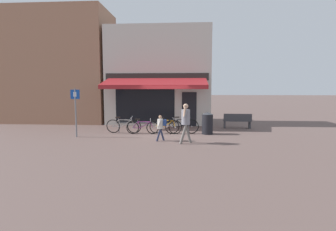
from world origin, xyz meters
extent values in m
plane|color=brown|center=(0.00, 0.00, 0.00)|extent=(160.00, 160.00, 0.00)
cube|color=beige|center=(-0.67, 3.92, 3.13)|extent=(6.71, 3.00, 6.26)
cube|color=black|center=(-1.41, 2.40, 1.25)|extent=(3.69, 0.04, 2.20)
cube|color=black|center=(1.34, 2.40, 1.05)|extent=(0.90, 0.04, 2.10)
cube|color=#282623|center=(-0.67, 2.40, 3.04)|extent=(6.38, 0.06, 0.44)
cube|color=maroon|center=(-0.67, 1.42, 2.72)|extent=(6.04, 2.01, 0.50)
cube|color=maroon|center=(-0.67, 0.42, 2.39)|extent=(6.04, 0.03, 0.20)
cube|color=#9E7056|center=(-7.77, 4.42, 3.82)|extent=(7.07, 4.00, 7.64)
cylinder|color=#47494F|center=(-0.54, -0.29, 0.55)|extent=(3.78, 0.04, 0.04)
cylinder|color=#47494F|center=(-2.38, -0.29, 0.28)|extent=(0.04, 0.04, 0.55)
cylinder|color=#47494F|center=(1.30, -0.29, 0.28)|extent=(0.04, 0.04, 0.55)
torus|color=black|center=(-1.53, -0.47, 0.36)|extent=(0.73, 0.15, 0.73)
cylinder|color=#9E9EA3|center=(-1.53, -0.47, 0.36)|extent=(0.07, 0.07, 0.08)
torus|color=black|center=(-2.64, -0.45, 0.36)|extent=(0.73, 0.15, 0.73)
cylinder|color=#9E9EA3|center=(-2.64, -0.45, 0.36)|extent=(0.07, 0.07, 0.08)
cylinder|color=#BCB7B2|center=(-1.95, -0.48, 0.52)|extent=(0.62, 0.09, 0.39)
cylinder|color=#BCB7B2|center=(-1.99, -0.51, 0.71)|extent=(0.69, 0.04, 0.05)
cylinder|color=#BCB7B2|center=(-2.29, -0.48, 0.53)|extent=(0.13, 0.09, 0.38)
cylinder|color=#BCB7B2|center=(-2.45, -0.45, 0.35)|extent=(0.39, 0.04, 0.05)
cylinder|color=#BCB7B2|center=(-2.49, -0.48, 0.54)|extent=(0.34, 0.09, 0.38)
cylinder|color=#BCB7B2|center=(-1.59, -0.49, 0.53)|extent=(0.16, 0.09, 0.35)
cylinder|color=#9E9EA3|center=(-2.35, -0.51, 0.76)|extent=(0.06, 0.04, 0.11)
cube|color=black|center=(-2.36, -0.52, 0.83)|extent=(0.24, 0.11, 0.06)
cylinder|color=#9E9EA3|center=(-1.65, -0.52, 0.77)|extent=(0.03, 0.04, 0.14)
cylinder|color=#9E9EA3|center=(-1.65, -0.53, 0.84)|extent=(0.03, 0.52, 0.09)
torus|color=black|center=(-0.55, -0.55, 0.32)|extent=(0.65, 0.11, 0.65)
cylinder|color=#9E9EA3|center=(-0.55, -0.55, 0.32)|extent=(0.08, 0.07, 0.07)
torus|color=black|center=(-1.57, -0.64, 0.32)|extent=(0.65, 0.11, 0.65)
cylinder|color=#9E9EA3|center=(-1.57, -0.64, 0.32)|extent=(0.08, 0.07, 0.07)
cylinder|color=#892D7A|center=(-0.94, -0.59, 0.46)|extent=(0.57, 0.08, 0.35)
cylinder|color=#892D7A|center=(-0.97, -0.59, 0.63)|extent=(0.63, 0.09, 0.05)
cylinder|color=#892D7A|center=(-1.25, -0.62, 0.47)|extent=(0.11, 0.05, 0.34)
cylinder|color=#892D7A|center=(-1.39, -0.63, 0.31)|extent=(0.36, 0.07, 0.05)
cylinder|color=#892D7A|center=(-1.43, -0.63, 0.48)|extent=(0.31, 0.06, 0.34)
cylinder|color=#892D7A|center=(-0.60, -0.56, 0.47)|extent=(0.15, 0.05, 0.31)
cylinder|color=#9E9EA3|center=(-1.30, -0.62, 0.69)|extent=(0.06, 0.03, 0.11)
cube|color=black|center=(-1.32, -0.63, 0.76)|extent=(0.25, 0.12, 0.05)
cylinder|color=#9E9EA3|center=(-0.66, -0.57, 0.69)|extent=(0.03, 0.03, 0.14)
cylinder|color=#9E9EA3|center=(-0.66, -0.57, 0.76)|extent=(0.07, 0.52, 0.03)
torus|color=black|center=(0.61, -0.46, 0.35)|extent=(0.72, 0.25, 0.70)
cylinder|color=#9E9EA3|center=(0.61, -0.46, 0.35)|extent=(0.08, 0.08, 0.08)
torus|color=black|center=(-0.40, -0.31, 0.35)|extent=(0.72, 0.25, 0.70)
cylinder|color=#9E9EA3|center=(-0.40, -0.31, 0.35)|extent=(0.08, 0.08, 0.08)
cylinder|color=orange|center=(0.23, -0.38, 0.50)|extent=(0.57, 0.07, 0.37)
cylinder|color=orange|center=(0.20, -0.35, 0.68)|extent=(0.63, 0.13, 0.05)
cylinder|color=orange|center=(-0.08, -0.33, 0.51)|extent=(0.11, 0.11, 0.37)
cylinder|color=orange|center=(-0.22, -0.34, 0.34)|extent=(0.36, 0.09, 0.05)
cylinder|color=orange|center=(-0.26, -0.31, 0.52)|extent=(0.31, 0.04, 0.36)
cylinder|color=orange|center=(0.56, -0.43, 0.51)|extent=(0.15, 0.11, 0.34)
cylinder|color=#9E9EA3|center=(-0.13, -0.29, 0.74)|extent=(0.06, 0.05, 0.11)
cube|color=black|center=(-0.14, -0.28, 0.81)|extent=(0.25, 0.14, 0.06)
cylinder|color=#9E9EA3|center=(0.51, -0.39, 0.74)|extent=(0.03, 0.05, 0.14)
cylinder|color=#9E9EA3|center=(0.51, -0.38, 0.81)|extent=(0.10, 0.52, 0.10)
torus|color=black|center=(1.45, -0.31, 0.37)|extent=(0.74, 0.14, 0.74)
cylinder|color=#9E9EA3|center=(1.45, -0.31, 0.37)|extent=(0.08, 0.07, 0.07)
torus|color=black|center=(0.44, -0.42, 0.37)|extent=(0.74, 0.14, 0.74)
cylinder|color=#9E9EA3|center=(0.44, -0.42, 0.37)|extent=(0.08, 0.07, 0.07)
cylinder|color=black|center=(1.07, -0.35, 0.53)|extent=(0.57, 0.10, 0.39)
cylinder|color=black|center=(1.03, -0.34, 0.73)|extent=(0.62, 0.10, 0.05)
cylinder|color=black|center=(0.76, -0.38, 0.54)|extent=(0.11, 0.04, 0.39)
cylinder|color=black|center=(0.62, -0.40, 0.36)|extent=(0.36, 0.07, 0.05)
cylinder|color=black|center=(0.58, -0.40, 0.55)|extent=(0.31, 0.08, 0.39)
cylinder|color=black|center=(1.39, -0.31, 0.54)|extent=(0.14, 0.04, 0.36)
cylinder|color=#9E9EA3|center=(0.70, -0.38, 0.79)|extent=(0.05, 0.02, 0.11)
cube|color=black|center=(0.69, -0.38, 0.86)|extent=(0.25, 0.13, 0.05)
cylinder|color=#9E9EA3|center=(1.34, -0.31, 0.79)|extent=(0.03, 0.03, 0.14)
cylinder|color=#9E9EA3|center=(1.34, -0.31, 0.86)|extent=(0.08, 0.52, 0.04)
cylinder|color=slate|center=(1.05, -2.88, 0.40)|extent=(0.36, 0.17, 0.84)
cylinder|color=slate|center=(1.25, -2.65, 0.40)|extent=(0.36, 0.17, 0.84)
cylinder|color=gray|center=(1.15, -2.76, 1.13)|extent=(0.42, 0.42, 0.64)
sphere|color=tan|center=(1.15, -2.76, 1.58)|extent=(0.21, 0.21, 0.21)
cylinder|color=gray|center=(1.21, -2.54, 1.12)|extent=(0.30, 0.21, 0.57)
cylinder|color=gray|center=(1.13, -2.99, 1.27)|extent=(0.22, 0.21, 0.29)
cylinder|color=tan|center=(1.10, -2.98, 1.36)|extent=(0.13, 0.20, 0.43)
cube|color=black|center=(1.12, -2.93, 1.56)|extent=(0.03, 0.07, 0.14)
cylinder|color=#282D47|center=(-0.04, -2.40, 0.27)|extent=(0.25, 0.12, 0.57)
cylinder|color=#282D47|center=(0.09, -2.23, 0.27)|extent=(0.25, 0.12, 0.57)
cylinder|color=beige|center=(0.03, -2.32, 0.76)|extent=(0.30, 0.30, 0.43)
sphere|color=#A87A5B|center=(0.03, -2.32, 1.08)|extent=(0.14, 0.14, 0.14)
cylinder|color=beige|center=(0.07, -2.16, 0.76)|extent=(0.21, 0.15, 0.39)
cylinder|color=beige|center=(-0.01, -2.47, 0.76)|extent=(0.21, 0.15, 0.39)
cube|color=navy|center=(0.22, -2.29, 0.82)|extent=(0.17, 0.24, 0.26)
cylinder|color=black|center=(2.25, -0.40, 0.51)|extent=(0.56, 0.56, 1.01)
cone|color=#33353A|center=(2.25, -0.40, 1.07)|extent=(0.57, 0.57, 0.11)
cylinder|color=slate|center=(-4.10, -1.67, 1.17)|extent=(0.07, 0.07, 2.33)
cube|color=#14429E|center=(-4.10, -1.68, 2.05)|extent=(0.44, 0.02, 0.44)
cube|color=white|center=(-4.10, -1.69, 2.05)|extent=(0.14, 0.01, 0.22)
cube|color=#38383D|center=(4.14, 1.71, 0.45)|extent=(1.61, 0.49, 0.06)
cube|color=#38383D|center=(4.14, 1.52, 0.67)|extent=(1.60, 0.10, 0.40)
cube|color=#38383D|center=(3.42, 1.73, 0.23)|extent=(0.09, 0.35, 0.45)
cube|color=#38383D|center=(4.86, 1.69, 0.23)|extent=(0.09, 0.35, 0.45)
camera|label=1|loc=(1.19, -13.76, 2.33)|focal=28.00mm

